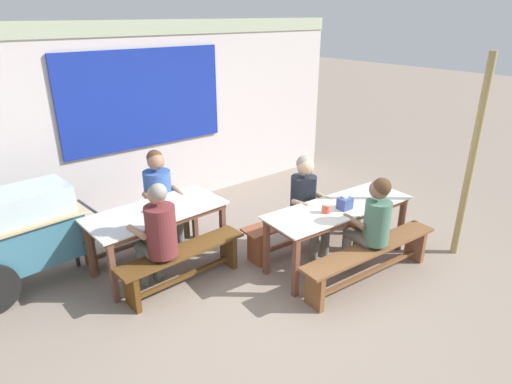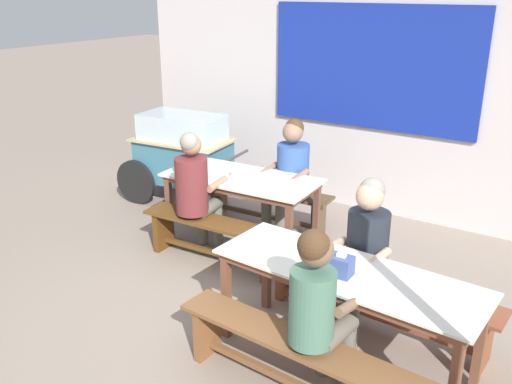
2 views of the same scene
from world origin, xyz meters
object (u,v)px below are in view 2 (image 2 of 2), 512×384
at_px(bench_far_front, 213,234).
at_px(person_center_facing, 290,170).
at_px(bench_near_front, 304,361).
at_px(person_right_near_table, 363,247).
at_px(food_cart, 181,151).
at_px(person_left_back_turned, 195,187).
at_px(condiment_jar, 313,255).
at_px(bench_far_back, 266,200).
at_px(soup_bowl, 237,173).
at_px(person_near_front, 318,304).
at_px(dining_table_far, 241,183).
at_px(tissue_box, 341,266).
at_px(dining_table_near, 346,280).
at_px(bench_near_back, 376,293).

relative_size(bench_far_front, person_center_facing, 1.18).
relative_size(bench_near_front, person_right_near_table, 1.54).
bearing_deg(bench_far_front, person_right_near_table, -9.02).
xyz_separation_m(food_cart, person_left_back_turned, (1.08, -1.07, 0.07)).
bearing_deg(condiment_jar, person_left_back_turned, 154.96).
xyz_separation_m(bench_far_front, person_right_near_table, (1.64, -0.26, 0.41)).
xyz_separation_m(bench_far_back, person_right_near_table, (1.68, -1.32, 0.41)).
height_order(condiment_jar, soup_bowl, condiment_jar).
xyz_separation_m(person_near_front, person_right_near_table, (-0.09, 0.92, -0.01)).
bearing_deg(person_right_near_table, bench_far_front, 170.98).
height_order(dining_table_far, tissue_box, tissue_box).
bearing_deg(dining_table_near, bench_near_front, -93.79).
distance_m(bench_far_front, person_right_near_table, 1.71).
bearing_deg(person_near_front, bench_far_back, 128.37).
distance_m(bench_near_back, condiment_jar, 0.79).
distance_m(bench_near_front, person_center_facing, 2.69).
height_order(bench_far_front, person_center_facing, person_center_facing).
distance_m(person_near_front, tissue_box, 0.38).
distance_m(dining_table_near, bench_far_back, 2.53).
height_order(bench_near_back, soup_bowl, soup_bowl).
xyz_separation_m(person_center_facing, person_right_near_table, (1.36, -1.26, -0.02)).
relative_size(person_right_near_table, condiment_jar, 11.30).
xyz_separation_m(bench_near_front, person_center_facing, (-1.40, 2.25, 0.42)).
distance_m(bench_far_back, soup_bowl, 0.71).
xyz_separation_m(dining_table_far, bench_near_back, (1.77, -0.72, -0.36)).
relative_size(dining_table_far, person_left_back_turned, 1.25).
bearing_deg(person_center_facing, dining_table_near, -50.22).
distance_m(dining_table_near, person_right_near_table, 0.47).
bearing_deg(person_right_near_table, person_left_back_turned, 170.63).
bearing_deg(person_right_near_table, person_near_front, -84.59).
height_order(dining_table_far, condiment_jar, condiment_jar).
height_order(dining_table_near, soup_bowl, soup_bowl).
height_order(bench_far_back, bench_far_front, same).
height_order(bench_near_back, person_center_facing, person_center_facing).
height_order(person_left_back_turned, tissue_box, person_left_back_turned).
xyz_separation_m(person_right_near_table, soup_bowl, (-1.71, 0.78, 0.06)).
height_order(bench_far_back, food_cart, food_cart).
bearing_deg(soup_bowl, bench_near_front, -45.37).
height_order(person_center_facing, tissue_box, person_center_facing).
relative_size(bench_far_front, bench_near_back, 0.78).
bearing_deg(dining_table_near, tissue_box, -97.66).
xyz_separation_m(person_right_near_table, tissue_box, (0.06, -0.55, 0.10)).
bearing_deg(dining_table_near, person_near_front, -88.35).
relative_size(dining_table_far, bench_far_back, 1.05).
height_order(bench_far_front, soup_bowl, soup_bowl).
bearing_deg(tissue_box, person_right_near_table, 96.51).
bearing_deg(condiment_jar, bench_far_back, 129.85).
distance_m(person_left_back_turned, person_right_near_table, 1.90).
relative_size(food_cart, person_right_near_table, 1.27).
distance_m(bench_far_front, bench_near_front, 2.09).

